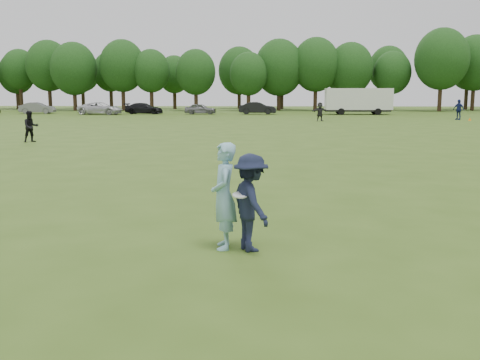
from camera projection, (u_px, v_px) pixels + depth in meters
The scene contains 15 objects.
ground at pixel (205, 251), 9.98m from camera, with size 200.00×200.00×0.00m, color #385217.
thrower at pixel (224, 196), 10.00m from camera, with size 0.70×0.46×1.91m, color #85BACD.
defender at pixel (251, 203), 9.88m from camera, with size 1.12×0.64×1.73m, color #171D33.
player_far_a at pixel (31, 127), 31.25m from camera, with size 0.84×0.66×1.74m, color black.
player_far_b at pixel (459, 110), 56.13m from camera, with size 1.19×0.50×2.03m, color navy.
player_far_d at pixel (320, 112), 53.50m from camera, with size 1.67×0.53×1.80m, color #282828.
car_b at pixel (37, 108), 71.47m from camera, with size 1.53×4.39×1.45m, color slate.
car_c at pixel (100, 108), 68.69m from camera, with size 2.49×5.39×1.50m, color silver.
car_d at pixel (144, 108), 70.64m from camera, with size 1.94×4.76×1.38m, color black.
car_e at pixel (200, 109), 69.66m from camera, with size 1.57×3.90×1.33m, color slate.
car_f at pixel (258, 108), 69.68m from camera, with size 1.60×4.59×1.51m, color black.
field_cone at pixel (470, 119), 54.53m from camera, with size 0.28×0.28×0.30m, color orange.
disc_in_play at pixel (240, 195), 9.72m from camera, with size 0.30×0.30×0.09m.
cargo_trailer at pixel (358, 100), 68.72m from camera, with size 9.00×2.75×3.20m.
treeline at pixel (279, 68), 84.74m from camera, with size 130.35×18.39×11.74m.
Camera 1 is at (1.09, -9.62, 2.80)m, focal length 42.00 mm.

